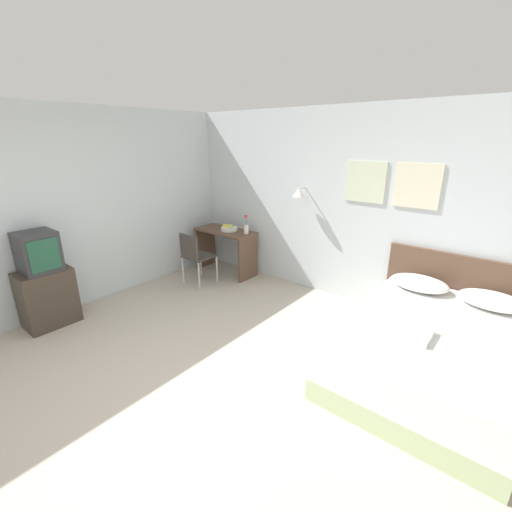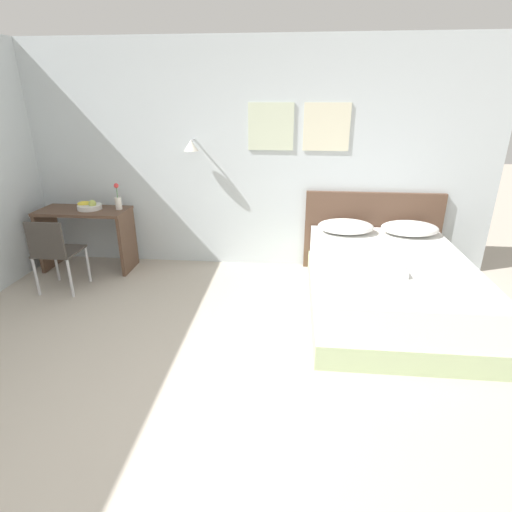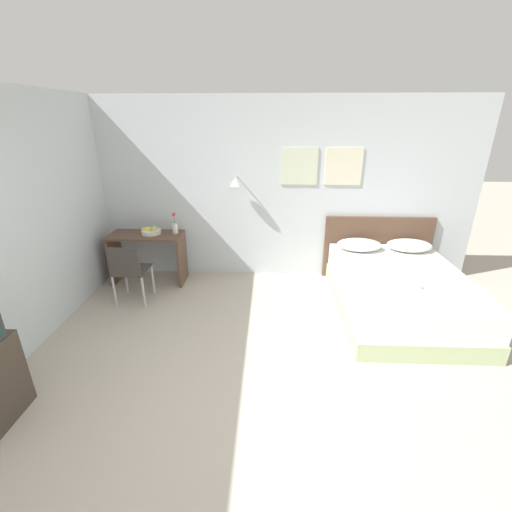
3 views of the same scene
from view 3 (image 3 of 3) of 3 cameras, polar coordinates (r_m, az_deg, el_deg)
name	(u,v)px [view 3 (image 3 of 3)]	position (r m, az deg, el deg)	size (l,w,h in m)	color
ground_plane	(273,426)	(3.12, 2.92, -26.44)	(24.00, 24.00, 0.00)	#B2A899
wall_back	(275,191)	(5.17, 3.11, 10.72)	(5.95, 0.31, 2.65)	silver
bed	(399,292)	(4.74, 22.71, -5.59)	(1.50, 2.09, 0.56)	#B2C693
headboard	(377,247)	(5.59, 19.51, 1.35)	(1.62, 0.06, 0.97)	brown
pillow_left	(359,245)	(5.18, 16.83, 1.82)	(0.63, 0.43, 0.15)	white
pillow_right	(409,245)	(5.40, 24.18, 1.63)	(0.63, 0.43, 0.15)	white
folded_towel_near_foot	(403,281)	(4.31, 23.25, -3.83)	(0.30, 0.32, 0.06)	white
desk	(147,249)	(5.35, -17.64, 1.06)	(1.07, 0.49, 0.76)	brown
desk_chair	(129,269)	(4.78, -20.41, -2.04)	(0.43, 0.43, 0.83)	#3D3833
fruit_bowl	(151,231)	(5.25, -17.09, 3.96)	(0.28, 0.28, 0.12)	silver
flower_vase	(175,226)	(5.16, -13.37, 4.86)	(0.08, 0.08, 0.31)	silver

